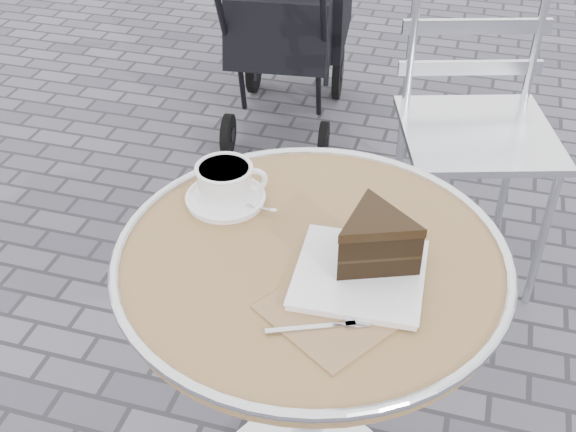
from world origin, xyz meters
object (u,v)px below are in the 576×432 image
(cafe_table, at_px, (310,320))
(cake_plate_set, at_px, (371,249))
(bistro_chair, at_px, (475,86))
(cappuccino_set, at_px, (226,186))
(baby_stroller, at_px, (288,23))

(cafe_table, height_order, cake_plate_set, cake_plate_set)
(cake_plate_set, relative_size, bistro_chair, 0.36)
(cappuccino_set, distance_m, cake_plate_set, 0.34)
(cake_plate_set, height_order, bistro_chair, bistro_chair)
(cafe_table, relative_size, cake_plate_set, 2.12)
(cafe_table, relative_size, baby_stroller, 0.77)
(cafe_table, height_order, cappuccino_set, cappuccino_set)
(bistro_chair, relative_size, baby_stroller, 1.01)
(cafe_table, relative_size, bistro_chair, 0.77)
(cafe_table, distance_m, baby_stroller, 1.82)
(baby_stroller, bearing_deg, cappuccino_set, -85.29)
(cappuccino_set, height_order, bistro_chair, bistro_chair)
(cappuccino_set, relative_size, bistro_chair, 0.19)
(cafe_table, distance_m, cappuccino_set, 0.31)
(baby_stroller, bearing_deg, cafe_table, -79.75)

